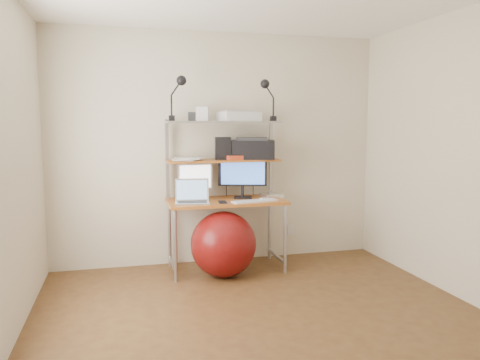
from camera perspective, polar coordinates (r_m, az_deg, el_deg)
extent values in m
plane|color=brown|center=(3.71, 3.50, -17.36)|extent=(3.60, 3.60, 0.00)
plane|color=beige|center=(5.14, -2.63, 3.81)|extent=(3.60, 0.00, 3.60)
plane|color=beige|center=(1.79, 21.92, -2.43)|extent=(3.60, 0.00, 3.60)
plane|color=beige|center=(4.31, 27.04, 2.49)|extent=(0.00, 3.60, 3.60)
cube|color=#AF6422|center=(4.84, -1.72, -2.62)|extent=(1.20, 0.60, 0.03)
cylinder|color=#A5A6AA|center=(4.58, -7.88, -7.98)|extent=(0.04, 0.04, 0.71)
cylinder|color=#A5A6AA|center=(5.08, -8.57, -6.50)|extent=(0.04, 0.04, 0.71)
cylinder|color=#A5A6AA|center=(4.83, 5.54, -7.16)|extent=(0.04, 0.04, 0.71)
cylinder|color=#A5A6AA|center=(5.31, 3.60, -5.86)|extent=(0.04, 0.04, 0.71)
cube|color=#A5A6AA|center=(4.96, -8.85, 2.47)|extent=(0.03, 0.04, 0.84)
cube|color=#A5A6AA|center=(5.19, 3.78, 2.74)|extent=(0.03, 0.04, 0.84)
cube|color=#AF6422|center=(4.92, -2.07, 2.40)|extent=(1.18, 0.34, 0.02)
cube|color=#A5A6AA|center=(4.90, -2.09, 7.06)|extent=(1.18, 0.34, 0.02)
cube|color=silver|center=(5.49, 6.22, -6.04)|extent=(0.08, 0.01, 0.12)
cube|color=#B6B6BB|center=(4.88, -5.41, -2.30)|extent=(0.17, 0.13, 0.01)
cylinder|color=#B6B6BB|center=(4.89, -5.46, -1.66)|extent=(0.03, 0.03, 0.09)
cube|color=#B6B6BB|center=(4.87, -5.48, 0.43)|extent=(0.36, 0.04, 0.27)
plane|color=white|center=(4.85, -5.45, 0.41)|extent=(0.32, 0.02, 0.32)
cube|color=black|center=(4.95, 0.36, -2.14)|extent=(0.22, 0.19, 0.01)
cylinder|color=black|center=(4.96, 0.30, -1.38)|extent=(0.03, 0.03, 0.11)
cube|color=black|center=(4.94, 0.30, 1.04)|extent=(0.50, 0.17, 0.31)
plane|color=blue|center=(4.92, 0.35, 1.02)|extent=(0.44, 0.12, 0.46)
cube|color=silver|center=(4.65, -5.84, -2.76)|extent=(0.36, 0.28, 0.02)
cube|color=#2C2C2F|center=(4.65, -5.84, -2.63)|extent=(0.30, 0.18, 0.00)
cube|color=silver|center=(4.75, -5.89, -1.13)|extent=(0.34, 0.11, 0.22)
plane|color=#6D8EB6|center=(4.75, -5.89, -1.13)|extent=(0.31, 0.12, 0.30)
cube|color=silver|center=(4.73, 1.81, -2.58)|extent=(0.49, 0.22, 0.01)
cube|color=silver|center=(4.82, 3.03, -2.34)|extent=(0.09, 0.07, 0.02)
cube|color=silver|center=(5.04, 3.81, -1.86)|extent=(0.23, 0.23, 0.04)
cube|color=black|center=(4.68, -2.16, -2.70)|extent=(0.09, 0.14, 0.01)
cube|color=black|center=(5.00, 1.44, 3.73)|extent=(0.56, 0.46, 0.20)
cube|color=#2C2C2F|center=(4.99, 1.44, 5.03)|extent=(0.38, 0.33, 0.03)
cube|color=black|center=(4.90, -2.10, 3.88)|extent=(0.18, 0.18, 0.23)
cube|color=#C73F1F|center=(4.86, -0.70, 2.74)|extent=(0.18, 0.14, 0.05)
cube|color=silver|center=(4.97, -0.16, 7.73)|extent=(0.46, 0.36, 0.09)
cube|color=#B6B6BB|center=(4.97, -0.16, 8.36)|extent=(0.39, 0.28, 0.02)
cube|color=silver|center=(4.87, -4.61, 8.02)|extent=(0.15, 0.13, 0.14)
cube|color=#2C2C2F|center=(4.88, -5.80, 7.70)|extent=(0.10, 0.10, 0.09)
cube|color=black|center=(4.74, -8.33, 7.47)|extent=(0.05, 0.07, 0.05)
cylinder|color=black|center=(4.74, -8.35, 9.00)|extent=(0.02, 0.02, 0.20)
sphere|color=black|center=(4.76, -7.16, 11.94)|extent=(0.10, 0.10, 0.10)
cube|color=black|center=(4.98, 4.08, 7.48)|extent=(0.05, 0.06, 0.05)
cylinder|color=black|center=(4.99, 4.09, 8.88)|extent=(0.02, 0.02, 0.19)
sphere|color=black|center=(4.96, 3.06, 11.62)|extent=(0.10, 0.10, 0.10)
sphere|color=maroon|center=(4.71, -2.04, -7.83)|extent=(0.66, 0.66, 0.66)
cube|color=white|center=(4.87, -6.91, 2.46)|extent=(0.24, 0.31, 0.00)
cube|color=white|center=(4.80, -6.41, 2.46)|extent=(0.32, 0.35, 0.00)
cube|color=white|center=(4.89, -6.42, 2.60)|extent=(0.25, 0.31, 0.00)
cube|color=white|center=(4.83, -6.03, 2.62)|extent=(0.28, 0.33, 0.00)
cube|color=white|center=(4.85, -6.19, 2.69)|extent=(0.32, 0.35, 0.00)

